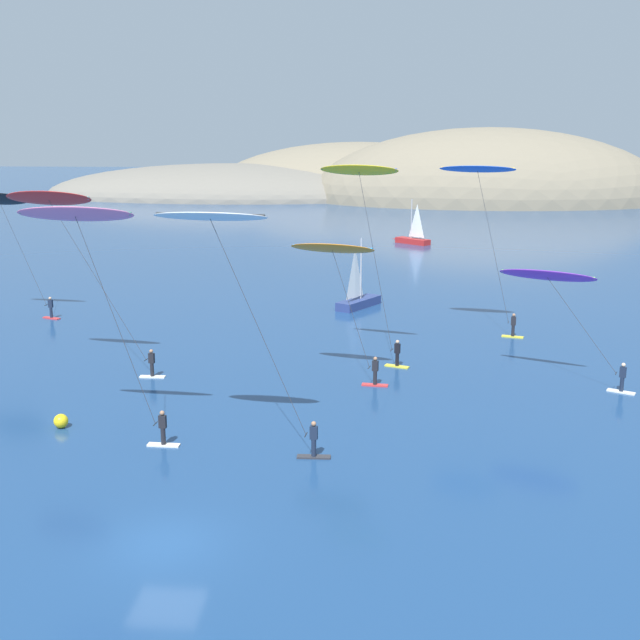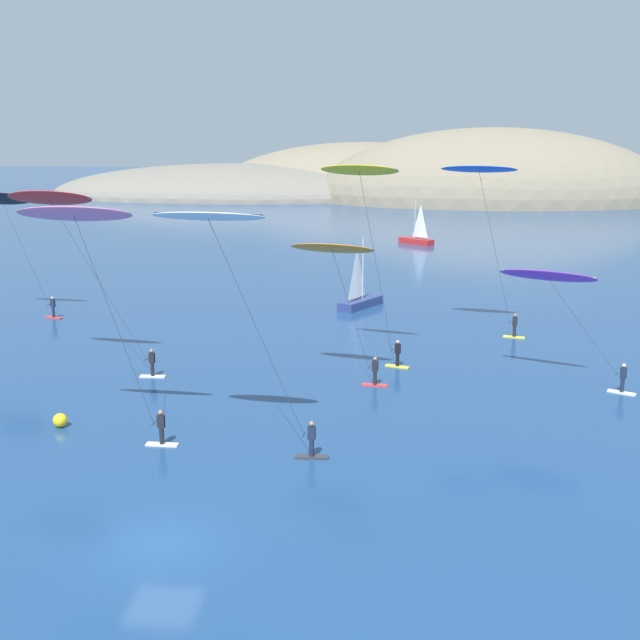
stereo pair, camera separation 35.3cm
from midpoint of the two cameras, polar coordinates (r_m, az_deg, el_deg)
ground_plane at (r=29.75m, az=-11.32°, el=-15.36°), size 600.00×600.00×0.00m
headland_island at (r=179.03m, az=4.69°, el=8.71°), size 134.92×62.64×29.94m
sailboat_near at (r=66.19m, az=2.76°, el=1.50°), size 3.95×5.55×5.70m
sailboat_far at (r=104.42m, az=6.39°, el=5.77°), size 5.05×4.71×5.70m
kitesurfer_red at (r=49.11m, az=-18.49°, el=7.44°), size 9.42×2.32×10.92m
kitesurfer_yellow at (r=48.31m, az=2.85°, el=9.27°), size 5.76×2.47×12.29m
kitesurfer_pink at (r=36.94m, az=-16.78°, el=5.91°), size 7.07×1.60×11.05m
kitesurfer_black at (r=65.94m, az=-21.80°, el=7.49°), size 7.02×2.14×9.72m
kitesurfer_blue at (r=56.51m, az=11.15°, el=9.64°), size 6.36×2.60×11.96m
kitesurfer_white at (r=34.54m, az=-7.49°, el=5.93°), size 7.78×1.95×10.94m
kitesurfer_orange at (r=44.87m, az=0.91°, el=4.37°), size 5.81×2.58×8.19m
kitesurfer_purple at (r=46.92m, az=16.10°, el=2.41°), size 7.52×4.01×6.64m
marker_buoy at (r=41.44m, az=-18.18°, el=-6.84°), size 0.70×0.70×0.70m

